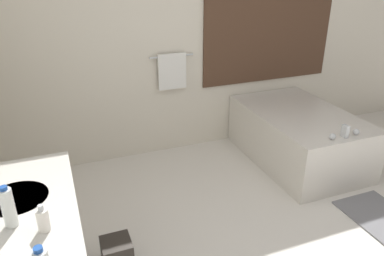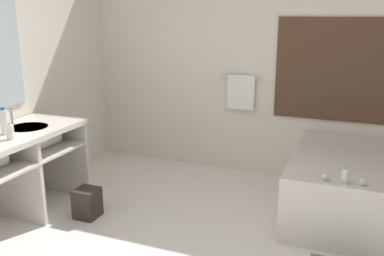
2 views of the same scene
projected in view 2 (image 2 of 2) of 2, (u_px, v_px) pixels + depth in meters
wall_back_with_blinds at (272, 61)px, 4.82m from camera, size 7.40×0.13×2.70m
vanity_counter at (16, 156)px, 3.88m from camera, size 0.66×1.41×0.85m
sink_faucet at (12, 116)px, 4.03m from camera, size 0.09×0.04×0.18m
bathtub at (345, 183)px, 4.05m from camera, size 0.97×1.53×0.70m
water_bottle_1 at (4, 122)px, 3.72m from camera, size 0.07×0.07×0.24m
soap_dispenser at (10, 132)px, 3.59m from camera, size 0.06×0.06×0.15m
waste_bin at (87, 203)px, 4.04m from camera, size 0.21×0.21×0.28m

